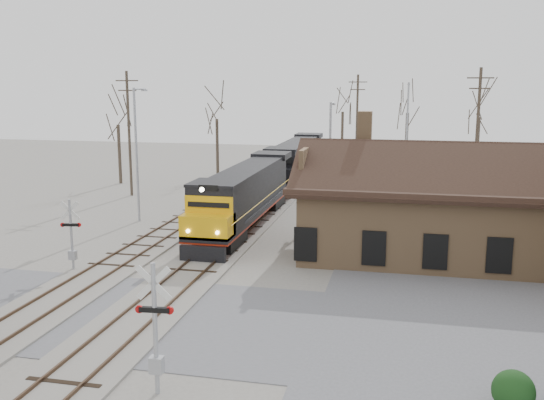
# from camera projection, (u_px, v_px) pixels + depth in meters

# --- Properties ---
(ground) EXTENTS (140.00, 140.00, 0.00)m
(ground) POSITION_uv_depth(u_px,v_px,m) (143.00, 316.00, 25.07)
(ground) COLOR gray
(ground) RESTS_ON ground
(road) EXTENTS (60.00, 9.00, 0.03)m
(road) POSITION_uv_depth(u_px,v_px,m) (143.00, 316.00, 25.06)
(road) COLOR #5B5B5F
(road) RESTS_ON ground
(track_main) EXTENTS (3.40, 90.00, 0.24)m
(track_main) POSITION_uv_depth(u_px,v_px,m) (240.00, 230.00, 39.43)
(track_main) COLOR gray
(track_main) RESTS_ON ground
(track_siding) EXTENTS (3.40, 90.00, 0.24)m
(track_siding) POSITION_uv_depth(u_px,v_px,m) (175.00, 227.00, 40.39)
(track_siding) COLOR gray
(track_siding) RESTS_ON ground
(depot) EXTENTS (15.20, 9.31, 7.90)m
(depot) POSITION_uv_depth(u_px,v_px,m) (433.00, 213.00, 33.57)
(depot) COLOR #A07A53
(depot) RESTS_ON ground
(locomotive_lead) EXTENTS (2.75, 18.43, 4.09)m
(locomotive_lead) POSITION_uv_depth(u_px,v_px,m) (244.00, 195.00, 40.27)
(locomotive_lead) COLOR black
(locomotive_lead) RESTS_ON ground
(locomotive_trailing) EXTENTS (2.75, 18.43, 3.87)m
(locomotive_trailing) POSITION_uv_depth(u_px,v_px,m) (295.00, 161.00, 58.20)
(locomotive_trailing) COLOR black
(locomotive_trailing) RESTS_ON ground
(crossbuck_near) EXTENTS (1.21, 0.32, 4.22)m
(crossbuck_near) POSITION_uv_depth(u_px,v_px,m) (155.00, 334.00, 18.48)
(crossbuck_near) COLOR #A5A8AD
(crossbuck_near) RESTS_ON ground
(crossbuck_far) EXTENTS (1.07, 0.30, 3.75)m
(crossbuck_far) POSITION_uv_depth(u_px,v_px,m) (72.00, 237.00, 30.79)
(crossbuck_far) COLOR #A5A8AD
(crossbuck_far) RESTS_ON ground
(hedge_a) EXTENTS (1.25, 1.25, 1.25)m
(hedge_a) POSITION_uv_depth(u_px,v_px,m) (513.00, 391.00, 17.73)
(hedge_a) COLOR black
(hedge_a) RESTS_ON ground
(streetlight_a) EXTENTS (0.25, 2.04, 9.20)m
(streetlight_a) POSITION_uv_depth(u_px,v_px,m) (137.00, 148.00, 41.54)
(streetlight_a) COLOR #A5A8AD
(streetlight_a) RESTS_ON ground
(streetlight_b) EXTENTS (0.25, 2.04, 8.15)m
(streetlight_b) POSITION_uv_depth(u_px,v_px,m) (330.00, 151.00, 44.13)
(streetlight_b) COLOR #A5A8AD
(streetlight_b) RESTS_ON ground
(streetlight_c) EXTENTS (0.25, 2.04, 9.57)m
(streetlight_c) POSITION_uv_depth(u_px,v_px,m) (407.00, 128.00, 56.95)
(streetlight_c) COLOR #A5A8AD
(streetlight_c) RESTS_ON ground
(utility_pole_a) EXTENTS (2.00, 0.24, 10.50)m
(utility_pole_a) POSITION_uv_depth(u_px,v_px,m) (129.00, 132.00, 51.01)
(utility_pole_a) COLOR #382D23
(utility_pole_a) RESTS_ON ground
(utility_pole_b) EXTENTS (2.00, 0.24, 10.41)m
(utility_pole_b) POSITION_uv_depth(u_px,v_px,m) (357.00, 121.00, 65.98)
(utility_pole_b) COLOR #382D23
(utility_pole_b) RESTS_ON ground
(utility_pole_c) EXTENTS (2.00, 0.24, 10.69)m
(utility_pole_c) POSITION_uv_depth(u_px,v_px,m) (477.00, 134.00, 47.29)
(utility_pole_c) COLOR #382D23
(utility_pole_c) RESTS_ON ground
(tree_a) EXTENTS (3.74, 3.74, 9.17)m
(tree_a) POSITION_uv_depth(u_px,v_px,m) (118.00, 115.00, 57.13)
(tree_a) COLOR #382D23
(tree_a) RESTS_ON ground
(tree_b) EXTENTS (3.91, 3.91, 9.57)m
(tree_b) POSITION_uv_depth(u_px,v_px,m) (217.00, 110.00, 62.09)
(tree_b) COLOR #382D23
(tree_b) RESTS_ON ground
(tree_c) EXTENTS (4.10, 4.10, 10.04)m
(tree_c) POSITION_uv_depth(u_px,v_px,m) (343.00, 103.00, 71.78)
(tree_c) COLOR #382D23
(tree_c) RESTS_ON ground
(tree_d) EXTENTS (4.34, 4.34, 10.62)m
(tree_d) POSITION_uv_depth(u_px,v_px,m) (408.00, 102.00, 61.79)
(tree_d) COLOR #382D23
(tree_d) RESTS_ON ground
(tree_e) EXTENTS (4.18, 4.18, 10.24)m
(tree_e) POSITION_uv_depth(u_px,v_px,m) (480.00, 106.00, 58.23)
(tree_e) COLOR #382D23
(tree_e) RESTS_ON ground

